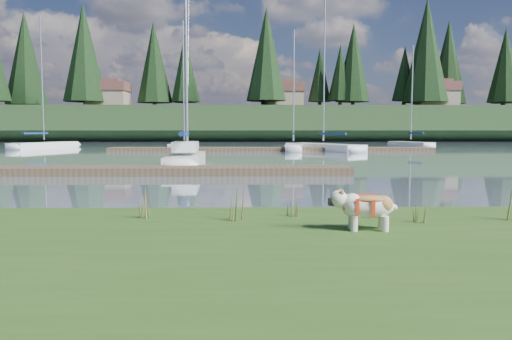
{
  "coord_description": "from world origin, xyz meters",
  "views": [
    {
      "loc": [
        0.03,
        -10.29,
        1.73
      ],
      "look_at": [
        0.21,
        -0.5,
        0.93
      ],
      "focal_mm": 35.0,
      "sensor_mm": 36.0,
      "label": 1
    }
  ],
  "objects": [
    {
      "name": "ground",
      "position": [
        0.0,
        30.0,
        0.0
      ],
      "size": [
        200.0,
        200.0,
        0.0
      ],
      "primitive_type": "plane",
      "color": "slate",
      "rests_on": "ground"
    },
    {
      "name": "bank",
      "position": [
        0.0,
        -6.0,
        0.17
      ],
      "size": [
        60.0,
        9.0,
        0.35
      ],
      "primitive_type": "cube",
      "color": "#2C4C19",
      "rests_on": "ground"
    },
    {
      "name": "ridge",
      "position": [
        0.0,
        73.0,
        2.5
      ],
      "size": [
        200.0,
        20.0,
        5.0
      ],
      "primitive_type": "cube",
      "color": "black",
      "rests_on": "ground"
    },
    {
      "name": "bulldog",
      "position": [
        1.67,
        -3.53,
        0.69
      ],
      "size": [
        0.92,
        0.42,
        0.55
      ],
      "rotation": [
        0.0,
        0.0,
        3.1
      ],
      "color": "silver",
      "rests_on": "bank"
    },
    {
      "name": "sailboat_main",
      "position": [
        -2.86,
        13.82,
        0.42
      ],
      "size": [
        1.91,
        7.86,
        11.32
      ],
      "rotation": [
        0.0,
        0.0,
        1.62
      ],
      "color": "white",
      "rests_on": "ground"
    },
    {
      "name": "dock_near",
      "position": [
        -4.0,
        9.0,
        0.15
      ],
      "size": [
        16.0,
        2.0,
        0.3
      ],
      "primitive_type": "cube",
      "color": "#4C3D2C",
      "rests_on": "ground"
    },
    {
      "name": "dock_far",
      "position": [
        2.0,
        30.0,
        0.15
      ],
      "size": [
        26.0,
        2.2,
        0.3
      ],
      "primitive_type": "cube",
      "color": "#4C3D2C",
      "rests_on": "ground"
    },
    {
      "name": "sailboat_bg_0",
      "position": [
        -18.38,
        36.68,
        0.32
      ],
      "size": [
        4.47,
        8.45,
        12.14
      ],
      "rotation": [
        0.0,
        0.0,
        1.22
      ],
      "color": "white",
      "rests_on": "ground"
    },
    {
      "name": "sailboat_bg_1",
      "position": [
        -5.33,
        33.54,
        0.33
      ],
      "size": [
        1.95,
        7.47,
        11.08
      ],
      "rotation": [
        0.0,
        0.0,
        1.5
      ],
      "color": "white",
      "rests_on": "ground"
    },
    {
      "name": "sailboat_bg_2",
      "position": [
        3.93,
        31.39,
        0.33
      ],
      "size": [
        1.82,
        6.6,
        9.96
      ],
      "rotation": [
        0.0,
        0.0,
        1.49
      ],
      "color": "white",
      "rests_on": "ground"
    },
    {
      "name": "sailboat_bg_3",
      "position": [
        5.94,
        31.4,
        0.32
      ],
      "size": [
        6.25,
        9.38,
        13.98
      ],
      "rotation": [
        0.0,
        0.0,
        2.07
      ],
      "color": "white",
      "rests_on": "ground"
    },
    {
      "name": "sailboat_bg_4",
      "position": [
        15.54,
        37.62,
        0.33
      ],
      "size": [
        3.08,
        6.61,
        9.78
      ],
      "rotation": [
        0.0,
        0.0,
        1.86
      ],
      "color": "white",
      "rests_on": "ground"
    },
    {
      "name": "weed_0",
      "position": [
        -0.12,
        -2.78,
        0.65
      ],
      "size": [
        0.17,
        0.14,
        0.71
      ],
      "color": "#475B23",
      "rests_on": "bank"
    },
    {
      "name": "weed_1",
      "position": [
        0.78,
        -2.42,
        0.54
      ],
      "size": [
        0.17,
        0.14,
        0.44
      ],
      "color": "#475B23",
      "rests_on": "bank"
    },
    {
      "name": "weed_3",
      "position": [
        -1.63,
        -2.54,
        0.58
      ],
      "size": [
        0.17,
        0.14,
        0.55
      ],
      "color": "#475B23",
      "rests_on": "bank"
    },
    {
      "name": "weed_4",
      "position": [
        2.59,
        -2.98,
        0.52
      ],
      "size": [
        0.17,
        0.14,
        0.41
      ],
      "color": "#475B23",
      "rests_on": "bank"
    },
    {
      "name": "mud_lip",
      "position": [
        0.0,
        -1.6,
        0.07
      ],
      "size": [
        60.0,
        0.5,
        0.14
      ],
      "primitive_type": "cube",
      "color": "#33281C",
      "rests_on": "ground"
    },
    {
      "name": "conifer_2",
      "position": [
        -25.0,
        68.0,
        13.54
      ],
      "size": [
        6.6,
        6.6,
        16.05
      ],
      "color": "#382619",
      "rests_on": "ridge"
    },
    {
      "name": "conifer_3",
      "position": [
        -10.0,
        72.0,
        11.74
      ],
      "size": [
        4.84,
        4.84,
        12.25
      ],
      "color": "#382619",
      "rests_on": "ridge"
    },
    {
      "name": "conifer_4",
      "position": [
        3.0,
        66.0,
        13.09
      ],
      "size": [
        6.16,
        6.16,
        15.1
      ],
      "color": "#382619",
      "rests_on": "ridge"
    },
    {
      "name": "conifer_5",
      "position": [
        15.0,
        70.0,
        10.83
      ],
      "size": [
        3.96,
        3.96,
        10.35
      ],
      "color": "#382619",
      "rests_on": "ridge"
    },
    {
      "name": "conifer_6",
      "position": [
        28.0,
        68.0,
        13.99
      ],
      "size": [
        7.04,
        7.04,
        17.0
      ],
      "color": "#382619",
      "rests_on": "ridge"
    },
    {
      "name": "conifer_7",
      "position": [
        42.0,
        71.0,
        12.19
      ],
      "size": [
        5.28,
        5.28,
        13.2
      ],
      "color": "#382619",
      "rests_on": "ridge"
    },
    {
      "name": "house_0",
      "position": [
        -22.0,
        70.0,
        7.31
      ],
      "size": [
        6.3,
        5.3,
        4.65
      ],
      "color": "gray",
      "rests_on": "ridge"
    },
    {
      "name": "house_1",
      "position": [
        6.0,
        71.0,
        7.31
      ],
      "size": [
        6.3,
        5.3,
        4.65
      ],
      "color": "gray",
      "rests_on": "ridge"
    },
    {
      "name": "house_2",
      "position": [
        30.0,
        69.0,
        7.31
      ],
      "size": [
        6.3,
        5.3,
        4.65
      ],
      "color": "gray",
      "rests_on": "ridge"
    }
  ]
}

